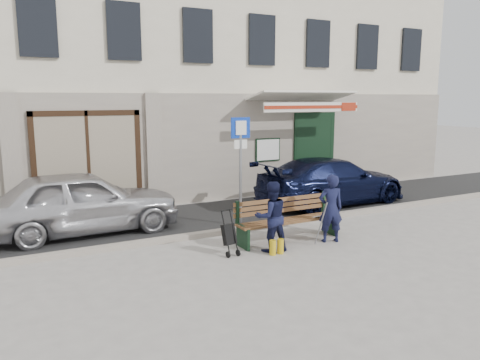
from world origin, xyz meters
TOP-DOWN VIEW (x-y plane):
  - ground at (0.00, 0.00)m, footprint 80.00×80.00m
  - asphalt_lane at (0.00, 3.10)m, footprint 60.00×3.20m
  - curb at (0.00, 1.50)m, footprint 60.00×0.18m
  - building at (0.01, 8.45)m, footprint 20.00×8.27m
  - car_silver at (-3.68, 3.05)m, footprint 4.36×1.83m
  - car_navy at (3.29, 2.86)m, footprint 4.78×2.13m
  - parking_sign at (-0.19, 1.94)m, footprint 0.49×0.08m
  - bench at (0.14, 0.42)m, footprint 2.40×1.17m
  - man at (0.93, -0.07)m, footprint 0.62×0.50m
  - woman at (-0.52, -0.01)m, footprint 0.74×0.60m
  - stroller at (-1.37, 0.17)m, footprint 0.29×0.39m

SIDE VIEW (x-z plane):
  - ground at x=0.00m, z-range 0.00..0.00m
  - asphalt_lane at x=0.00m, z-range 0.00..0.01m
  - curb at x=0.00m, z-range 0.00..0.12m
  - stroller at x=-1.37m, z-range -0.05..0.83m
  - bench at x=0.14m, z-range -0.03..0.95m
  - car_navy at x=3.29m, z-range 0.00..1.36m
  - woman at x=-0.52m, z-range 0.00..1.43m
  - man at x=0.93m, z-range 0.00..1.47m
  - car_silver at x=-3.68m, z-range 0.00..1.48m
  - parking_sign at x=-0.19m, z-range 0.44..3.06m
  - building at x=0.01m, z-range -0.03..9.97m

